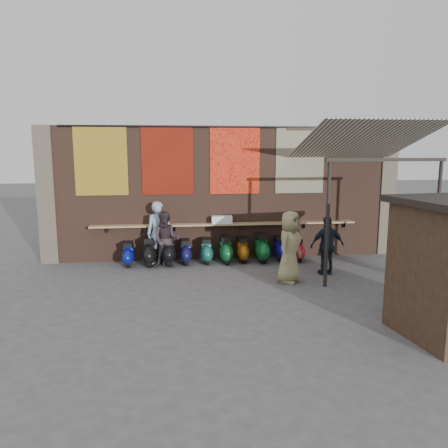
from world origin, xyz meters
name	(u,v)px	position (x,y,z in m)	size (l,w,h in m)	color
ground	(237,282)	(0.00, 0.00, 0.00)	(70.00, 70.00, 0.00)	#474749
brick_wall	(224,193)	(0.00, 2.70, 2.00)	(10.00, 0.40, 4.00)	brown
pier_left	(48,195)	(-5.20, 2.70, 2.00)	(0.50, 0.50, 4.00)	#4C4238
pier_right	(385,191)	(5.20, 2.70, 2.00)	(0.50, 0.50, 4.00)	#4C4238
eating_counter	(225,224)	(0.00, 2.33, 1.10)	(8.00, 0.32, 0.05)	#9E7A51
shelf_box	(222,220)	(-0.12, 2.30, 1.24)	(0.61, 0.27, 0.23)	white
tapestry_redgold	(101,161)	(-3.60, 2.48, 3.00)	(1.50, 0.02, 2.00)	maroon
tapestry_sun	(167,161)	(-1.70, 2.48, 3.00)	(1.50, 0.02, 2.00)	red
tapestry_orange	(235,160)	(0.30, 2.48, 3.00)	(1.50, 0.02, 2.00)	#E9411D
tapestry_multi	(300,160)	(2.30, 2.48, 3.00)	(1.50, 0.02, 2.00)	teal
hang_rail	(225,127)	(0.00, 2.47, 3.98)	(0.06, 0.06, 9.50)	black
scooter_stool_0	(129,254)	(-2.86, 1.97, 0.34)	(0.32, 0.72, 0.68)	navy
scooter_stool_1	(149,251)	(-2.27, 1.96, 0.40)	(0.38, 0.85, 0.81)	black
scooter_stool_2	(169,250)	(-1.71, 2.01, 0.42)	(0.39, 0.87, 0.83)	black
scooter_stool_3	(186,252)	(-1.22, 2.01, 0.35)	(0.33, 0.74, 0.70)	#121244
scooter_stool_4	(206,251)	(-0.61, 2.02, 0.36)	(0.34, 0.76, 0.72)	#186256
scooter_stool_5	(226,250)	(-0.04, 1.98, 0.39)	(0.37, 0.82, 0.78)	#115528
scooter_stool_6	(242,250)	(0.47, 2.05, 0.36)	(0.34, 0.75, 0.71)	#8B4C0C
scooter_stool_7	(261,248)	(1.04, 1.97, 0.41)	(0.39, 0.87, 0.82)	#0C5527
scooter_stool_8	(280,249)	(1.62, 2.05, 0.36)	(0.34, 0.75, 0.71)	#0E0D85
scooter_stool_9	(297,250)	(2.14, 1.95, 0.34)	(0.32, 0.71, 0.68)	maroon
diner_left	(158,233)	(-2.00, 2.00, 0.93)	(0.68, 0.44, 1.86)	#86A1C4
diner_right	(166,240)	(-1.77, 1.62, 0.81)	(0.78, 0.61, 1.61)	#30252B
shopper_navy	(327,246)	(2.50, 0.42, 0.79)	(0.93, 0.39, 1.58)	#152130
shopper_grey	(441,256)	(4.85, -0.96, 0.78)	(1.01, 0.58, 1.57)	#515055
shopper_tan	(290,247)	(1.32, -0.13, 0.91)	(0.89, 0.58, 1.82)	#90885C
stall_sign	(436,233)	(3.48, -2.77, 1.72)	(1.20, 0.04, 0.50)	gold
stall_shelf	(432,275)	(3.48, -2.77, 0.87)	(1.82, 0.10, 0.06)	#473321
awning_canvas	(361,141)	(3.50, 0.90, 3.55)	(3.20, 3.40, 0.03)	beige
awning_ledger	(339,128)	(3.50, 2.49, 3.95)	(3.30, 0.08, 0.12)	#33261C
awning_header	(387,160)	(3.50, -0.60, 3.08)	(3.00, 0.08, 0.08)	black
awning_post_left	(327,224)	(2.10, -0.60, 1.55)	(0.09, 0.09, 3.10)	black
awning_post_right	(437,222)	(4.90, -0.60, 1.55)	(0.09, 0.09, 3.10)	black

